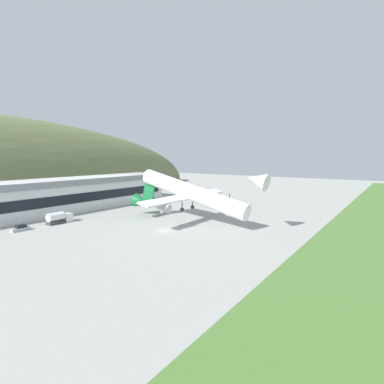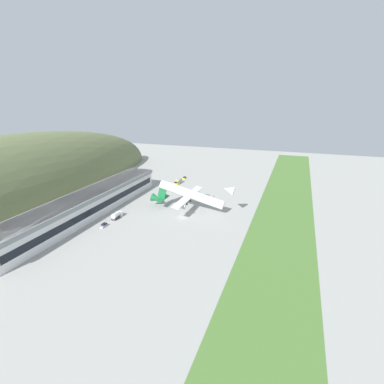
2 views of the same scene
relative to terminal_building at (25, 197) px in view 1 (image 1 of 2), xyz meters
The scene contains 9 objects.
ground_plane 48.74m from the terminal_building, 74.63° to the right, with size 421.31×421.31×0.00m, color #9E9E99.
grass_strip_foreground 94.95m from the terminal_building, 82.23° to the right, with size 379.18×28.56×0.08m, color #4C7533.
terminal_building is the anchor object (origin of this frame).
cargo_airplane 52.13m from the terminal_building, 62.86° to the right, with size 36.97×46.16×14.95m.
service_car_0 19.40m from the terminal_building, 120.33° to the right, with size 4.48×2.00×1.57m.
service_car_1 85.33m from the terminal_building, 14.23° to the right, with size 4.26×1.72×1.44m.
fuel_truck 71.88m from the terminal_building, 17.55° to the right, with size 7.68×3.07×3.13m.
box_truck 16.79m from the terminal_building, 84.66° to the right, with size 7.43×2.78×3.33m.
traffic_cone_0 67.42m from the terminal_building, 22.16° to the right, with size 0.52×0.52×0.58m.
Camera 1 is at (-58.45, -49.68, 19.50)m, focal length 28.00 mm.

